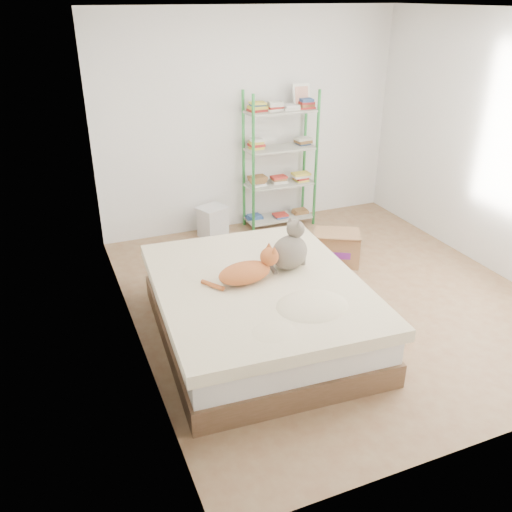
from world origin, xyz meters
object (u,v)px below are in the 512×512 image
bed (259,309)px  orange_cat (245,270)px  grey_cat (290,246)px  shelf_unit (280,161)px  cardboard_box (337,247)px  white_bin (213,221)px

bed → orange_cat: size_ratio=4.00×
orange_cat → grey_cat: size_ratio=1.27×
orange_cat → shelf_unit: size_ratio=0.31×
cardboard_box → white_bin: (-1.05, 1.20, 0.02)m
grey_cat → shelf_unit: shelf_unit is taller
bed → shelf_unit: bearing=65.0°
bed → grey_cat: bearing=24.6°
orange_cat → shelf_unit: bearing=53.7°
bed → cardboard_box: 1.70m
bed → shelf_unit: (1.22, 2.24, 0.58)m
orange_cat → bed: bearing=-23.9°
cardboard_box → grey_cat: bearing=-110.0°
cardboard_box → shelf_unit: bearing=125.3°
grey_cat → cardboard_box: (1.01, 0.88, -0.58)m
grey_cat → bed: bearing=85.4°
bed → orange_cat: orange_cat is taller
bed → grey_cat: size_ratio=5.08×
grey_cat → white_bin: (-0.03, 2.08, -0.56)m
orange_cat → cardboard_box: (1.47, 0.97, -0.47)m
cardboard_box → white_bin: size_ratio=1.58×
shelf_unit → orange_cat: bearing=-121.2°
orange_cat → cardboard_box: bearing=28.4°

